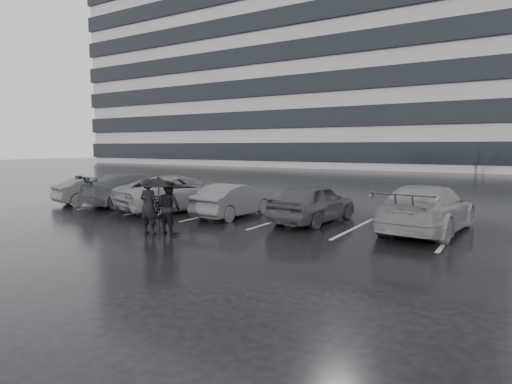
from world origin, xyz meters
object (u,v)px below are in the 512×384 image
Objects in this scene: car_west_d at (97,190)px; car_west_a at (234,200)px; car_west_b at (180,193)px; car_east at (427,208)px; pedestrian_left at (149,207)px; car_main at (313,203)px; car_west_c at (139,189)px; pedestrian_right at (169,208)px.

car_west_a is at bearing -164.14° from car_west_d.
car_west_a is 2.78m from car_west_b.
car_west_a is 6.73m from car_east.
pedestrian_left is at bearing 38.97° from car_east.
pedestrian_left reaches higher than car_main.
car_west_b is 3.12× the size of pedestrian_left.
car_west_c is at bearing 6.68° from car_east.
car_west_c reaches higher than car_west_a.
car_west_d is at bearing -35.59° from pedestrian_left.
pedestrian_right is at bearing 59.83° from car_main.
car_west_d is at bearing 19.65° from car_west_b.
pedestrian_right is (0.47, 0.35, -0.03)m from pedestrian_left.
car_east reaches higher than car_west_c.
pedestrian_left is (2.46, -4.12, 0.11)m from car_west_b.
car_west_c is at bearing 10.76° from car_west_b.
car_east reaches higher than car_west_b.
car_west_b is at bearing -44.90° from pedestrian_right.
car_west_c is at bearing -151.86° from car_west_d.
car_west_c is 3.14× the size of pedestrian_right.
car_main is 5.82m from car_west_b.
car_west_d is at bearing 2.57° from car_west_a.
car_west_a is 4.04m from pedestrian_left.
car_east is (9.47, 0.59, 0.01)m from car_west_b.
car_main is 0.80× the size of car_west_c.
car_west_d is at bearing 8.17° from car_main.
car_west_a is 1.01× the size of car_west_d.
car_west_a is at bearing 12.74° from car_main.
car_west_d is at bearing 8.58° from car_east.
pedestrian_left is (5.09, -4.38, 0.10)m from car_west_c.
pedestrian_right is at bearing 170.30° from car_west_d.
car_east reaches higher than car_west_a.
car_west_b is 3.25× the size of pedestrian_right.
pedestrian_right is (-6.54, -4.36, 0.07)m from car_east.
pedestrian_right reaches higher than car_west_a.
pedestrian_right reaches higher than car_main.
pedestrian_left is (-0.32, -4.02, 0.21)m from car_west_a.
car_main is 3.67m from car_east.
car_west_c is 1.00× the size of car_east.
car_west_c is 2.27m from car_west_d.
car_west_b is 2.65m from car_west_c.
pedestrian_right is at bearing 93.59° from car_west_a.
car_west_d is 0.74× the size of car_east.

